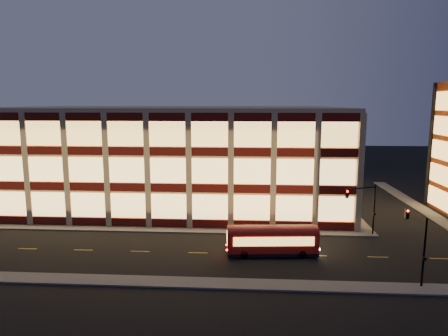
{
  "coord_description": "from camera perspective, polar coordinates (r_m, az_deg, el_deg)",
  "views": [
    {
      "loc": [
        9.14,
        -44.52,
        15.14
      ],
      "look_at": [
        5.79,
        8.0,
        6.52
      ],
      "focal_mm": 32.0,
      "sensor_mm": 36.0,
      "label": 1
    }
  ],
  "objects": [
    {
      "name": "sidewalk_tower_west",
      "position": [
        68.04,
        25.05,
        -4.38
      ],
      "size": [
        2.0,
        30.0,
        0.15
      ],
      "primitive_type": "cube",
      "color": "#514F4C",
      "rests_on": "ground"
    },
    {
      "name": "traffic_signal_far",
      "position": [
        47.91,
        19.44,
        -4.54
      ],
      "size": [
        3.79,
        1.87,
        6.0
      ],
      "color": "black",
      "rests_on": "ground"
    },
    {
      "name": "ground",
      "position": [
        47.91,
        -7.64,
        -9.2
      ],
      "size": [
        200.0,
        200.0,
        0.0
      ],
      "primitive_type": "plane",
      "color": "black",
      "rests_on": "ground"
    },
    {
      "name": "trolley_bus",
      "position": [
        40.85,
        6.9,
        -9.99
      ],
      "size": [
        9.15,
        3.0,
        3.05
      ],
      "rotation": [
        0.0,
        0.0,
        0.08
      ],
      "color": "#A00D08",
      "rests_on": "ground"
    },
    {
      "name": "traffic_signal_near",
      "position": [
        38.07,
        25.93,
        -8.48
      ],
      "size": [
        0.32,
        4.45,
        6.0
      ],
      "color": "black",
      "rests_on": "ground"
    },
    {
      "name": "sidewalk_near",
      "position": [
        36.11,
        -11.8,
        -15.56
      ],
      "size": [
        100.0,
        2.0,
        0.15
      ],
      "primitive_type": "cube",
      "color": "#514F4C",
      "rests_on": "ground"
    },
    {
      "name": "sidewalk_office_east",
      "position": [
        64.84,
        15.94,
        -4.5
      ],
      "size": [
        2.0,
        30.0,
        0.15
      ],
      "primitive_type": "cube",
      "color": "#514F4C",
      "rests_on": "ground"
    },
    {
      "name": "office_building",
      "position": [
        63.1,
        -7.39,
        2.04
      ],
      "size": [
        50.45,
        30.45,
        14.5
      ],
      "color": "tan",
      "rests_on": "ground"
    },
    {
      "name": "sidewalk_office_south",
      "position": [
        49.46,
        -10.86,
        -8.6
      ],
      "size": [
        54.0,
        2.0,
        0.15
      ],
      "primitive_type": "cube",
      "color": "#514F4C",
      "rests_on": "ground"
    }
  ]
}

